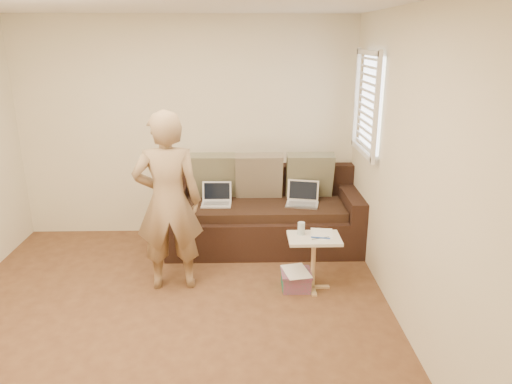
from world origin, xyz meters
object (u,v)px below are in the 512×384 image
drinking_glass (301,228)px  sofa (264,211)px  laptop_white (216,205)px  striped_box (296,280)px  side_table (313,263)px  laptop_silver (302,205)px  person (168,202)px

drinking_glass → sofa: bearing=108.0°
laptop_white → drinking_glass: size_ratio=2.80×
laptop_white → drinking_glass: 1.28m
drinking_glass → striped_box: (-0.04, -0.07, -0.51)m
laptop_white → drinking_glass: bearing=-46.1°
drinking_glass → striped_box: bearing=-124.6°
laptop_white → side_table: (0.98, -1.00, -0.25)m
laptop_silver → striped_box: (-0.16, -0.97, -0.43)m
laptop_silver → person: bearing=-135.1°
laptop_silver → striped_box: bearing=-87.1°
sofa → laptop_white: 0.55m
sofa → laptop_silver: size_ratio=6.09×
person → side_table: bearing=170.1°
side_table → drinking_glass: size_ratio=4.54×
side_table → person: bearing=176.1°
sofa → drinking_glass: (0.32, -0.98, 0.18)m
striped_box → laptop_silver: bearing=80.6°
person → drinking_glass: (1.26, -0.03, -0.27)m
drinking_glass → side_table: bearing=-29.6°
laptop_silver → laptop_white: size_ratio=1.07×
sofa → drinking_glass: size_ratio=18.33×
side_table → drinking_glass: (-0.12, 0.07, 0.33)m
laptop_white → striped_box: (0.82, -1.00, -0.43)m
laptop_white → side_table: bearing=-44.4°
laptop_silver → laptop_white: (-0.98, 0.03, 0.00)m
laptop_silver → laptop_white: laptop_white is taller
person → striped_box: person is taller
side_table → striped_box: 0.24m
person → drinking_glass: 1.29m
person → sofa: bearing=-140.8°
laptop_silver → striped_box: laptop_silver is taller
laptop_white → striped_box: laptop_white is taller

